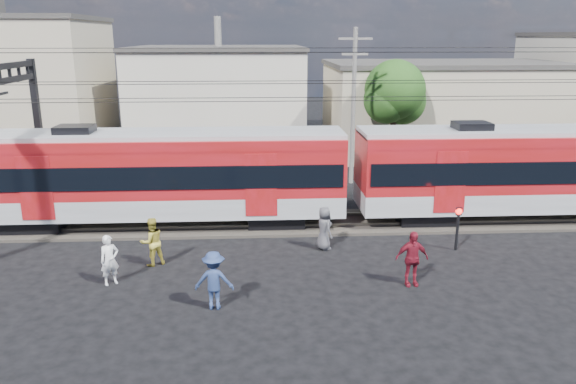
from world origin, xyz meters
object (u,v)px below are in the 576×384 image
at_px(commuter_train, 161,173).
at_px(crossing_signal, 458,221).
at_px(pedestrian_c, 214,280).
at_px(pedestrian_a, 110,260).

bearing_deg(commuter_train, crossing_signal, -16.44).
relative_size(commuter_train, pedestrian_c, 27.34).
distance_m(pedestrian_a, pedestrian_c, 4.09).
xyz_separation_m(commuter_train, pedestrian_a, (-0.84, -5.84, -1.54)).
distance_m(pedestrian_c, crossing_signal, 10.02).
bearing_deg(pedestrian_a, commuter_train, 49.68).
relative_size(commuter_train, crossing_signal, 28.90).
bearing_deg(pedestrian_c, crossing_signal, -151.46).
height_order(commuter_train, crossing_signal, commuter_train).
distance_m(commuter_train, pedestrian_a, 6.10).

